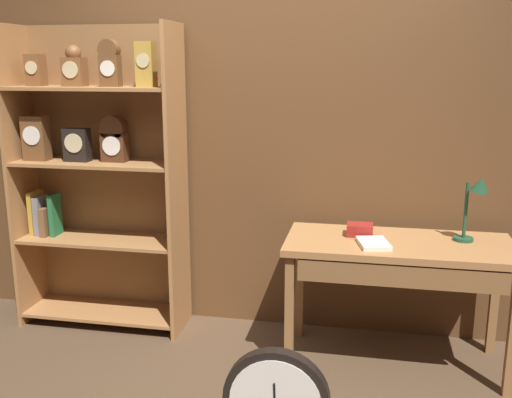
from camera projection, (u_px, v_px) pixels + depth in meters
back_wood_panel at (276, 137)px, 3.77m from camera, size 4.80×0.05×2.60m
bookshelf at (96, 173)px, 3.84m from camera, size 1.13×0.38×2.02m
workbench at (399, 258)px, 3.32m from camera, size 1.30×0.59×0.77m
desk_lamp at (475, 200)px, 3.24m from camera, size 0.18×0.18×0.40m
toolbox_small at (360, 230)px, 3.43m from camera, size 0.15×0.12×0.07m
open_repair_manual at (373, 243)px, 3.25m from camera, size 0.21×0.25×0.02m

